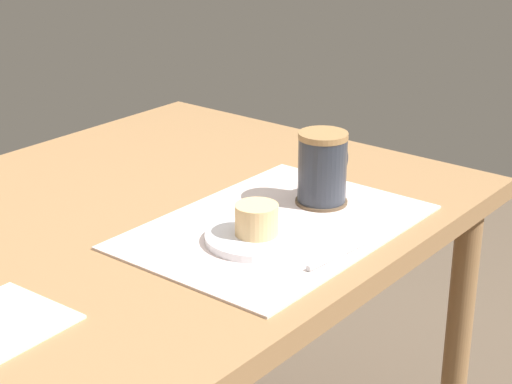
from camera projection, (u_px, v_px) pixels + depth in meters
name	position (u px, v px, depth m)	size (l,w,h in m)	color
dining_table	(152.00, 252.00, 1.44)	(1.02, 0.83, 0.70)	#997047
placemat	(276.00, 226.00, 1.33)	(0.47, 0.33, 0.00)	silver
pastry_plate	(259.00, 236.00, 1.28)	(0.15, 0.15, 0.01)	white
pastry	(259.00, 218.00, 1.27)	(0.07, 0.07, 0.05)	#E5BC7F
coffee_coaster	(321.00, 201.00, 1.42)	(0.09, 0.09, 0.01)	brown
coffee_mug	(323.00, 166.00, 1.40)	(0.11, 0.08, 0.12)	#2D333D
teaspoon	(338.00, 254.00, 1.22)	(0.01, 0.01, 0.13)	silver
paper_napkin	(0.00, 323.00, 1.06)	(0.15, 0.15, 0.00)	silver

